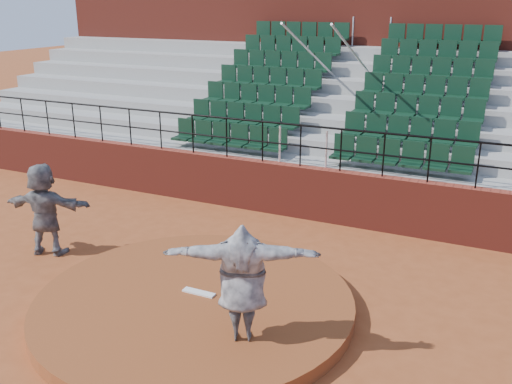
# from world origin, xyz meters

# --- Properties ---
(ground) EXTENTS (90.00, 90.00, 0.00)m
(ground) POSITION_xyz_m (0.00, 0.00, 0.00)
(ground) COLOR #974822
(ground) RESTS_ON ground
(pitchers_mound) EXTENTS (5.50, 5.50, 0.25)m
(pitchers_mound) POSITION_xyz_m (0.00, 0.00, 0.12)
(pitchers_mound) COLOR brown
(pitchers_mound) RESTS_ON ground
(pitching_rubber) EXTENTS (0.60, 0.15, 0.03)m
(pitching_rubber) POSITION_xyz_m (0.00, 0.15, 0.27)
(pitching_rubber) COLOR white
(pitching_rubber) RESTS_ON pitchers_mound
(boundary_wall) EXTENTS (24.00, 0.30, 1.30)m
(boundary_wall) POSITION_xyz_m (0.00, 5.00, 0.65)
(boundary_wall) COLOR maroon
(boundary_wall) RESTS_ON ground
(wall_railing) EXTENTS (24.04, 0.05, 1.03)m
(wall_railing) POSITION_xyz_m (0.00, 5.00, 2.03)
(wall_railing) COLOR black
(wall_railing) RESTS_ON boundary_wall
(seating_deck) EXTENTS (24.00, 5.97, 4.63)m
(seating_deck) POSITION_xyz_m (0.00, 8.65, 1.44)
(seating_deck) COLOR #979792
(seating_deck) RESTS_ON ground
(press_box_facade) EXTENTS (24.00, 3.00, 7.10)m
(press_box_facade) POSITION_xyz_m (0.00, 12.60, 3.55)
(press_box_facade) COLOR maroon
(press_box_facade) RESTS_ON ground
(pitcher) EXTENTS (2.33, 1.44, 1.85)m
(pitcher) POSITION_xyz_m (1.30, -0.73, 1.17)
(pitcher) COLOR black
(pitcher) RESTS_ON pitchers_mound
(fielder) EXTENTS (1.92, 1.06, 1.98)m
(fielder) POSITION_xyz_m (-4.01, 0.72, 0.99)
(fielder) COLOR black
(fielder) RESTS_ON ground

